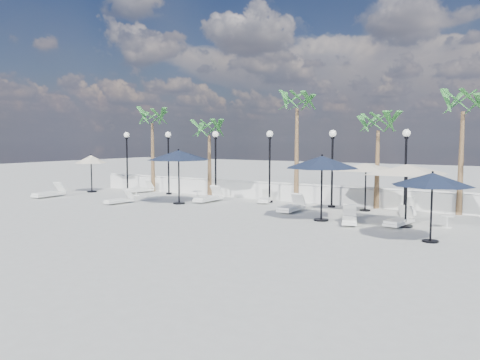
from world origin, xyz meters
The scene contains 31 objects.
ground centered at (0.00, 0.00, 0.00)m, with size 100.00×100.00×0.00m, color #A6A6A1.
balustrade centered at (0.00, 7.50, 0.47)m, with size 26.00×0.30×1.01m.
lamppost_0 centered at (-10.50, 6.50, 2.49)m, with size 0.36×0.36×3.84m.
lamppost_1 centered at (-7.00, 6.50, 2.49)m, with size 0.36×0.36×3.84m.
lamppost_2 centered at (-3.50, 6.50, 2.49)m, with size 0.36×0.36×3.84m.
lamppost_3 centered at (0.00, 6.50, 2.49)m, with size 0.36×0.36×3.84m.
lamppost_4 centered at (3.50, 6.50, 2.49)m, with size 0.36×0.36×3.84m.
lamppost_5 centered at (7.00, 6.50, 2.49)m, with size 0.36×0.36×3.84m.
palm_0 centered at (-9.00, 7.30, 4.53)m, with size 2.60×2.60×5.50m.
palm_1 centered at (-4.50, 7.30, 3.75)m, with size 2.60×2.60×4.70m.
palm_2 centered at (1.20, 7.30, 5.12)m, with size 2.60×2.60×6.10m.
palm_3 centered at (5.50, 7.30, 3.95)m, with size 2.60×2.60×4.90m.
palm_4 centered at (9.20, 7.30, 4.73)m, with size 2.60×2.60×5.70m.
lounger_0 centered at (-11.98, 1.67, 0.25)m, with size 0.74×2.02×0.75m.
lounger_1 centered at (-9.12, 6.19, 0.23)m, with size 1.11×1.91×0.68m.
lounger_2 centered at (-6.43, 1.84, 0.21)m, with size 0.76×1.69×0.61m.
lounger_3 centered at (-2.83, 4.84, 0.25)m, with size 0.67×2.00×0.75m.
lounger_4 centered at (-0.10, 6.22, 0.21)m, with size 1.05×1.74×0.62m.
lounger_5 centered at (2.48, 4.03, 0.24)m, with size 0.64×1.94×0.73m.
lounger_6 centered at (7.23, 6.22, 0.23)m, with size 1.04×1.93×0.69m.
lounger_7 centered at (5.76, 2.45, 0.22)m, with size 1.06×1.82×0.65m.
lounger_8 centered at (7.55, 3.03, 0.23)m, with size 0.86×1.87×0.67m.
side_table_0 centered at (-8.27, 4.98, 0.31)m, with size 0.52×0.52×0.51m.
side_table_1 centered at (-3.75, 5.08, 0.31)m, with size 0.54×0.54×0.52m.
side_table_2 centered at (9.20, 3.70, 0.28)m, with size 0.48×0.48×0.47m.
parasol_navy_left centered at (-3.77, 3.50, 2.53)m, with size 3.26×3.26×2.88m.
parasol_navy_mid centered at (4.51, 2.59, 2.43)m, with size 3.08×3.08×2.76m.
parasol_navy_right centered at (9.10, 0.67, 2.06)m, with size 2.62×2.62×2.35m.
parasol_cream_sq_a centered at (5.27, 6.20, 2.25)m, with size 4.95×4.95×2.43m.
parasol_cream_sq_b centered at (7.80, 2.99, 2.41)m, with size 5.20×5.20×2.61m.
parasol_cream_small centered at (-12.00, 4.84, 2.07)m, with size 1.97×1.97×2.42m.
Camera 1 is at (11.69, -15.55, 3.38)m, focal length 35.00 mm.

